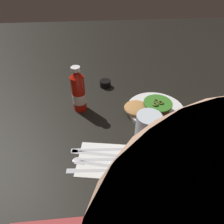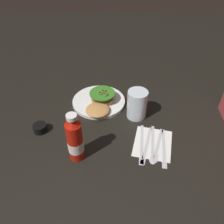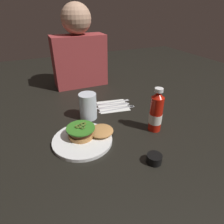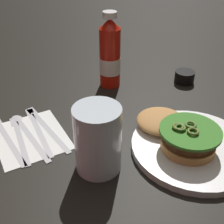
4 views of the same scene
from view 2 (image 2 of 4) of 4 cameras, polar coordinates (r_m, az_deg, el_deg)
ground_plane at (r=1.03m, az=-0.85°, el=-1.34°), size 3.00×3.00×0.00m
dinner_plate at (r=1.11m, az=-3.29°, el=2.64°), size 0.25×0.25×0.01m
burger_sandwich at (r=1.07m, az=-2.81°, el=2.69°), size 0.20×0.13×0.05m
ketchup_bottle at (r=0.83m, az=-9.16°, el=-6.85°), size 0.06×0.06×0.21m
water_glass at (r=1.01m, az=6.23°, el=1.92°), size 0.09×0.09×0.13m
condiment_cup at (r=1.01m, az=-17.41°, el=-3.80°), size 0.06×0.06×0.03m
napkin at (r=0.94m, az=10.06°, el=-7.60°), size 0.19×0.17×0.00m
table_knife at (r=0.92m, az=7.40°, el=-8.27°), size 0.21×0.03×0.00m
steak_knife at (r=0.92m, az=8.49°, el=-8.41°), size 0.20×0.06×0.00m
spoon_utensil at (r=0.91m, az=10.08°, el=-8.86°), size 0.20×0.03×0.00m
fork_utensil at (r=0.92m, az=11.22°, el=-8.48°), size 0.18×0.06×0.00m
butter_knife at (r=0.92m, az=12.79°, el=-9.04°), size 0.20×0.03×0.00m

